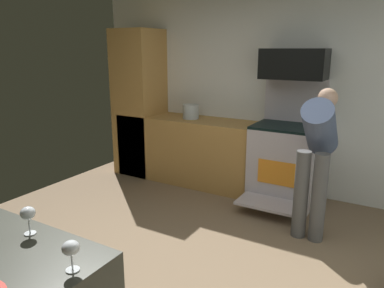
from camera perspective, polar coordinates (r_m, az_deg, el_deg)
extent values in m
cube|color=#826A4F|center=(3.26, -2.56, -19.61)|extent=(5.20, 4.80, 0.02)
cube|color=silver|center=(4.85, 12.59, 8.12)|extent=(5.20, 0.12, 2.60)
cube|color=#B58444|center=(5.04, 1.00, -1.15)|extent=(2.40, 0.60, 0.90)
cube|color=#B58444|center=(5.47, -8.19, 6.38)|extent=(0.60, 0.60, 2.10)
cube|color=#BFB7BE|center=(4.57, 14.34, -3.16)|extent=(0.76, 0.64, 0.92)
cube|color=black|center=(4.46, 14.73, 2.67)|extent=(0.76, 0.64, 0.03)
cube|color=#BFB7BE|center=(4.69, 15.94, 6.65)|extent=(0.76, 0.06, 0.53)
cube|color=orange|center=(4.28, 13.09, -4.46)|extent=(0.44, 0.01, 0.28)
cube|color=#BFB7BE|center=(4.23, 12.08, -9.16)|extent=(0.72, 0.38, 0.03)
cube|color=black|center=(4.47, 15.70, 11.99)|extent=(0.74, 0.38, 0.35)
cylinder|color=#545454|center=(3.75, 16.71, -7.60)|extent=(0.14, 0.14, 0.88)
cylinder|color=#545454|center=(3.72, 19.26, -8.00)|extent=(0.14, 0.14, 0.88)
cylinder|color=#495877|center=(3.75, 19.45, 2.43)|extent=(0.30, 0.62, 0.61)
sphere|color=tan|center=(3.95, 20.52, 6.77)|extent=(0.20, 0.20, 0.20)
cylinder|color=silver|center=(1.73, -18.19, -18.24)|extent=(0.06, 0.06, 0.01)
cylinder|color=silver|center=(1.71, -18.30, -17.15)|extent=(0.01, 0.01, 0.07)
ellipsoid|color=silver|center=(1.68, -18.49, -15.19)|extent=(0.08, 0.08, 0.06)
cylinder|color=silver|center=(2.10, -24.02, -12.68)|extent=(0.06, 0.06, 0.01)
cylinder|color=silver|center=(2.08, -24.15, -11.64)|extent=(0.01, 0.01, 0.08)
ellipsoid|color=silver|center=(2.05, -24.36, -9.82)|extent=(0.08, 0.08, 0.07)
cylinder|color=#B3BEC2|center=(4.98, -0.19, 5.11)|extent=(0.22, 0.22, 0.19)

